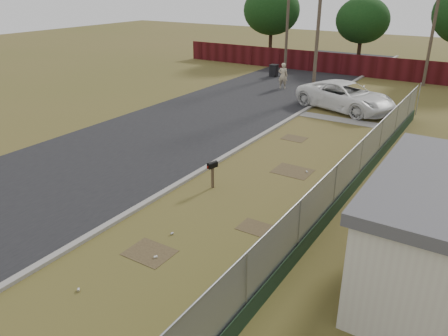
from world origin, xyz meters
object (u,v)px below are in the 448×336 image
Objects in this scene: mailbox at (212,167)px; pickup_truck at (346,96)px; pedestrian at (283,76)px; trash_bin at (274,70)px.

pickup_truck is at bearing 87.01° from mailbox.
pedestrian is 4.62m from trash_bin.
pickup_truck reaches higher than mailbox.
mailbox is at bearing 92.53° from pedestrian.
mailbox is at bearing -164.65° from pickup_truck.
pickup_truck is 3.25× the size of pedestrian.
pedestrian reaches higher than trash_bin.
mailbox is 0.18× the size of pickup_truck.
pickup_truck is at bearing -39.87° from trash_bin.
trash_bin is at bearing -69.36° from pedestrian.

